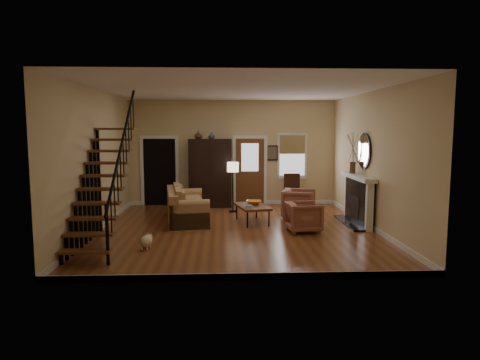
{
  "coord_description": "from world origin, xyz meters",
  "views": [
    {
      "loc": [
        -0.36,
        -10.03,
        2.38
      ],
      "look_at": [
        0.1,
        0.4,
        1.15
      ],
      "focal_mm": 32.0,
      "sensor_mm": 36.0,
      "label": 1
    }
  ],
  "objects_px": {
    "armoire": "(210,173)",
    "side_chair": "(293,191)",
    "floor_lamp": "(233,187)",
    "armchair_left": "(304,217)",
    "coffee_table": "(252,214)",
    "sofa": "(187,206)",
    "armchair_right": "(299,203)"
  },
  "relations": [
    {
      "from": "sofa",
      "to": "floor_lamp",
      "type": "height_order",
      "value": "floor_lamp"
    },
    {
      "from": "side_chair",
      "to": "armoire",
      "type": "bearing_deg",
      "value": 175.52
    },
    {
      "from": "armchair_right",
      "to": "side_chair",
      "type": "bearing_deg",
      "value": 13.0
    },
    {
      "from": "floor_lamp",
      "to": "armoire",
      "type": "bearing_deg",
      "value": 126.22
    },
    {
      "from": "armchair_right",
      "to": "side_chair",
      "type": "relative_size",
      "value": 0.84
    },
    {
      "from": "armoire",
      "to": "coffee_table",
      "type": "bearing_deg",
      "value": -64.88
    },
    {
      "from": "armoire",
      "to": "floor_lamp",
      "type": "xyz_separation_m",
      "value": [
        0.67,
        -0.92,
        -0.32
      ]
    },
    {
      "from": "armchair_right",
      "to": "side_chair",
      "type": "distance_m",
      "value": 1.64
    },
    {
      "from": "armoire",
      "to": "floor_lamp",
      "type": "distance_m",
      "value": 1.19
    },
    {
      "from": "coffee_table",
      "to": "side_chair",
      "type": "height_order",
      "value": "side_chair"
    },
    {
      "from": "armoire",
      "to": "side_chair",
      "type": "height_order",
      "value": "armoire"
    },
    {
      "from": "coffee_table",
      "to": "sofa",
      "type": "bearing_deg",
      "value": 171.15
    },
    {
      "from": "coffee_table",
      "to": "side_chair",
      "type": "bearing_deg",
      "value": 57.27
    },
    {
      "from": "floor_lamp",
      "to": "sofa",
      "type": "bearing_deg",
      "value": -135.29
    },
    {
      "from": "armoire",
      "to": "coffee_table",
      "type": "height_order",
      "value": "armoire"
    },
    {
      "from": "armchair_left",
      "to": "armoire",
      "type": "bearing_deg",
      "value": 27.66
    },
    {
      "from": "armoire",
      "to": "side_chair",
      "type": "bearing_deg",
      "value": -4.48
    },
    {
      "from": "armchair_right",
      "to": "armchair_left",
      "type": "bearing_deg",
      "value": -169.76
    },
    {
      "from": "armchair_left",
      "to": "floor_lamp",
      "type": "distance_m",
      "value": 2.99
    },
    {
      "from": "sofa",
      "to": "side_chair",
      "type": "bearing_deg",
      "value": 23.84
    },
    {
      "from": "armchair_left",
      "to": "side_chair",
      "type": "xyz_separation_m",
      "value": [
        0.29,
        3.23,
        0.16
      ]
    },
    {
      "from": "armoire",
      "to": "side_chair",
      "type": "distance_m",
      "value": 2.61
    },
    {
      "from": "coffee_table",
      "to": "armoire",
      "type": "bearing_deg",
      "value": 115.12
    },
    {
      "from": "floor_lamp",
      "to": "armchair_left",
      "type": "bearing_deg",
      "value": -57.67
    },
    {
      "from": "armchair_right",
      "to": "floor_lamp",
      "type": "bearing_deg",
      "value": 79.58
    },
    {
      "from": "coffee_table",
      "to": "armchair_right",
      "type": "distance_m",
      "value": 1.45
    },
    {
      "from": "sofa",
      "to": "floor_lamp",
      "type": "relative_size",
      "value": 1.54
    },
    {
      "from": "sofa",
      "to": "coffee_table",
      "type": "xyz_separation_m",
      "value": [
        1.69,
        -0.26,
        -0.19
      ]
    },
    {
      "from": "floor_lamp",
      "to": "side_chair",
      "type": "distance_m",
      "value": 2.02
    },
    {
      "from": "coffee_table",
      "to": "armchair_left",
      "type": "distance_m",
      "value": 1.53
    },
    {
      "from": "armoire",
      "to": "armchair_left",
      "type": "bearing_deg",
      "value": -56.59
    },
    {
      "from": "coffee_table",
      "to": "floor_lamp",
      "type": "distance_m",
      "value": 1.63
    }
  ]
}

